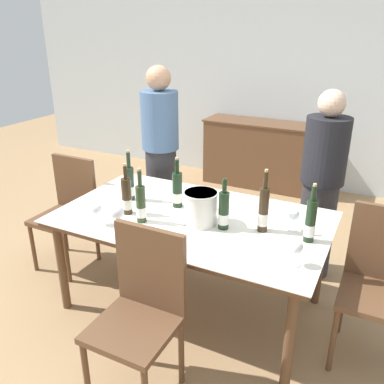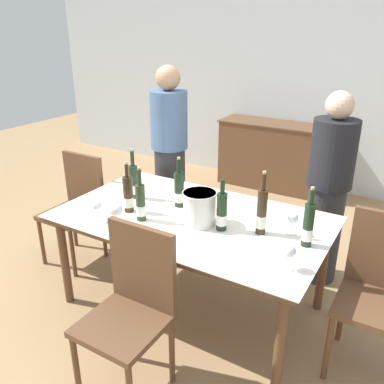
{
  "view_description": "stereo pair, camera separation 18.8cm",
  "coord_description": "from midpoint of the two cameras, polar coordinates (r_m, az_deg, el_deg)",
  "views": [
    {
      "loc": [
        1.12,
        -2.22,
        1.94
      ],
      "look_at": [
        0.0,
        0.0,
        0.91
      ],
      "focal_mm": 38.0,
      "sensor_mm": 36.0,
      "label": 1
    },
    {
      "loc": [
        1.28,
        -2.13,
        1.94
      ],
      "look_at": [
        0.0,
        0.0,
        0.91
      ],
      "focal_mm": 38.0,
      "sensor_mm": 36.0,
      "label": 2
    }
  ],
  "objects": [
    {
      "name": "wine_glass_1",
      "position": [
        2.6,
        16.02,
        -3.7
      ],
      "size": [
        0.07,
        0.07,
        0.14
      ],
      "color": "white",
      "rests_on": "dining_table"
    },
    {
      "name": "wine_bottle_3",
      "position": [
        2.54,
        11.85,
        -2.87
      ],
      "size": [
        0.06,
        0.06,
        0.41
      ],
      "color": "#332314",
      "rests_on": "dining_table"
    },
    {
      "name": "sideboard_cabinet",
      "position": [
        5.22,
        12.58,
        4.98
      ],
      "size": [
        1.41,
        0.46,
        0.83
      ],
      "color": "brown",
      "rests_on": "ground_plane"
    },
    {
      "name": "chair_right_end",
      "position": [
        2.65,
        26.78,
        -11.66
      ],
      "size": [
        0.42,
        0.42,
        0.96
      ],
      "color": "brown",
      "rests_on": "ground_plane"
    },
    {
      "name": "wine_glass_3",
      "position": [
        2.6,
        -8.57,
        -2.69
      ],
      "size": [
        0.09,
        0.09,
        0.16
      ],
      "color": "white",
      "rests_on": "dining_table"
    },
    {
      "name": "ground_plane",
      "position": [
        3.15,
        1.77,
        -15.46
      ],
      "size": [
        12.0,
        12.0,
        0.0
      ],
      "primitive_type": "plane",
      "color": "#A37F56"
    },
    {
      "name": "wine_bottle_0",
      "position": [
        2.87,
        0.06,
        0.28
      ],
      "size": [
        0.07,
        0.07,
        0.37
      ],
      "color": "black",
      "rests_on": "dining_table"
    },
    {
      "name": "wine_bottle_2",
      "position": [
        3.03,
        -6.45,
        1.4
      ],
      "size": [
        0.07,
        0.07,
        0.38
      ],
      "color": "#1E3323",
      "rests_on": "dining_table"
    },
    {
      "name": "person_guest_left",
      "position": [
        3.29,
        20.09,
        -0.05
      ],
      "size": [
        0.33,
        0.33,
        1.51
      ],
      "color": "#2D2D33",
      "rests_on": "ground_plane"
    },
    {
      "name": "wine_bottle_4",
      "position": [
        2.68,
        -5.23,
        -1.53
      ],
      "size": [
        0.06,
        0.06,
        0.37
      ],
      "color": "#28381E",
      "rests_on": "dining_table"
    },
    {
      "name": "wine_bottle_5",
      "position": [
        2.56,
        6.31,
        -2.87
      ],
      "size": [
        0.07,
        0.07,
        0.34
      ],
      "color": "black",
      "rests_on": "dining_table"
    },
    {
      "name": "wine_glass_2",
      "position": [
        2.71,
        -11.26,
        -2.09
      ],
      "size": [
        0.07,
        0.07,
        0.14
      ],
      "color": "white",
      "rests_on": "dining_table"
    },
    {
      "name": "wine_bottle_1",
      "position": [
        2.81,
        -7.06,
        -0.46
      ],
      "size": [
        0.07,
        0.07,
        0.36
      ],
      "color": "#332314",
      "rests_on": "dining_table"
    },
    {
      "name": "chair_near_front",
      "position": [
        2.27,
        -5.97,
        -15.15
      ],
      "size": [
        0.42,
        0.42,
        0.97
      ],
      "color": "brown",
      "rests_on": "ground_plane"
    },
    {
      "name": "person_host",
      "position": [
        3.72,
        -1.7,
        4.91
      ],
      "size": [
        0.33,
        0.33,
        1.63
      ],
      "color": "#2D2D33",
      "rests_on": "ground_plane"
    },
    {
      "name": "wine_glass_0",
      "position": [
        2.23,
        15.84,
        -8.16
      ],
      "size": [
        0.07,
        0.07,
        0.15
      ],
      "color": "white",
      "rests_on": "dining_table"
    },
    {
      "name": "ice_bucket",
      "position": [
        2.62,
        3.12,
        -2.19
      ],
      "size": [
        0.22,
        0.22,
        0.22
      ],
      "color": "white",
      "rests_on": "dining_table"
    },
    {
      "name": "back_wall",
      "position": [
        5.21,
        18.22,
        15.5
      ],
      "size": [
        8.0,
        0.1,
        2.8
      ],
      "color": "silver",
      "rests_on": "ground_plane"
    },
    {
      "name": "dining_table",
      "position": [
        2.79,
        1.94,
        -4.61
      ],
      "size": [
        1.82,
        1.07,
        0.73
      ],
      "color": "brown",
      "rests_on": "ground_plane"
    },
    {
      "name": "wine_bottle_6",
      "position": [
        2.48,
        18.1,
        -4.51
      ],
      "size": [
        0.06,
        0.06,
        0.37
      ],
      "color": "black",
      "rests_on": "dining_table"
    },
    {
      "name": "chair_left_end",
      "position": [
        3.59,
        -14.4,
        -1.36
      ],
      "size": [
        0.42,
        0.42,
        0.93
      ],
      "color": "brown",
      "rests_on": "ground_plane"
    }
  ]
}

